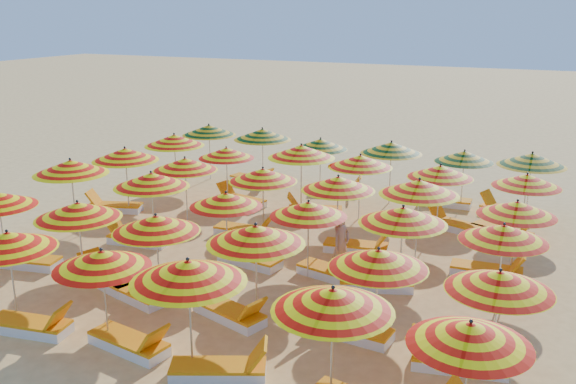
% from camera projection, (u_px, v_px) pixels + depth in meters
% --- Properties ---
extents(ground, '(120.00, 120.00, 0.00)m').
position_uv_depth(ground, '(280.00, 254.00, 17.21)').
color(ground, '#F2BE6B').
rests_on(ground, ground).
extents(umbrella_1, '(1.98, 1.98, 2.07)m').
position_uv_depth(umbrella_1, '(8.00, 241.00, 12.96)').
color(umbrella_1, silver).
rests_on(umbrella_1, ground).
extents(umbrella_2, '(2.37, 2.37, 1.98)m').
position_uv_depth(umbrella_2, '(102.00, 260.00, 12.19)').
color(umbrella_2, silver).
rests_on(umbrella_2, ground).
extents(umbrella_3, '(2.19, 2.19, 2.20)m').
position_uv_depth(umbrella_3, '(188.00, 271.00, 11.16)').
color(umbrella_3, silver).
rests_on(umbrella_3, ground).
extents(umbrella_4, '(2.57, 2.57, 2.13)m').
position_uv_depth(umbrella_4, '(333.00, 300.00, 10.21)').
color(umbrella_4, silver).
rests_on(umbrella_4, ground).
extents(umbrella_5, '(2.22, 2.22, 1.98)m').
position_uv_depth(umbrella_5, '(470.00, 334.00, 9.40)').
color(umbrella_5, silver).
rests_on(umbrella_5, ground).
extents(umbrella_7, '(2.11, 2.11, 2.11)m').
position_uv_depth(umbrella_7, '(78.00, 210.00, 14.78)').
color(umbrella_7, silver).
rests_on(umbrella_7, ground).
extents(umbrella_8, '(2.36, 2.36, 2.06)m').
position_uv_depth(umbrella_8, '(156.00, 224.00, 14.00)').
color(umbrella_8, silver).
rests_on(umbrella_8, ground).
extents(umbrella_9, '(2.48, 2.48, 2.17)m').
position_uv_depth(umbrella_9, '(256.00, 235.00, 13.05)').
color(umbrella_9, silver).
rests_on(umbrella_9, ground).
extents(umbrella_10, '(2.47, 2.47, 2.04)m').
position_uv_depth(umbrella_10, '(378.00, 259.00, 12.09)').
color(umbrella_10, silver).
rests_on(umbrella_10, ground).
extents(umbrella_11, '(2.44, 2.44, 2.02)m').
position_uv_depth(umbrella_11, '(500.00, 281.00, 11.15)').
color(umbrella_11, silver).
rests_on(umbrella_11, ground).
extents(umbrella_12, '(2.61, 2.61, 2.26)m').
position_uv_depth(umbrella_12, '(71.00, 167.00, 18.27)').
color(umbrella_12, silver).
rests_on(umbrella_12, ground).
extents(umbrella_13, '(2.66, 2.66, 2.17)m').
position_uv_depth(umbrella_13, '(151.00, 180.00, 17.21)').
color(umbrella_13, silver).
rests_on(umbrella_13, ground).
extents(umbrella_14, '(2.21, 2.21, 1.95)m').
position_uv_depth(umbrella_14, '(226.00, 200.00, 16.09)').
color(umbrella_14, silver).
rests_on(umbrella_14, ground).
extents(umbrella_15, '(2.44, 2.44, 1.98)m').
position_uv_depth(umbrella_15, '(308.00, 209.00, 15.27)').
color(umbrella_15, silver).
rests_on(umbrella_15, ground).
extents(umbrella_16, '(2.27, 2.27, 2.13)m').
position_uv_depth(umbrella_16, '(403.00, 215.00, 14.37)').
color(umbrella_16, silver).
rests_on(umbrella_16, ground).
extents(umbrella_17, '(1.96, 1.96, 2.00)m').
position_uv_depth(umbrella_17, '(504.00, 233.00, 13.58)').
color(umbrella_17, silver).
rests_on(umbrella_17, ground).
extents(umbrella_18, '(2.26, 2.26, 2.21)m').
position_uv_depth(umbrella_18, '(125.00, 154.00, 20.07)').
color(umbrella_18, silver).
rests_on(umbrella_18, ground).
extents(umbrella_19, '(2.22, 2.22, 2.08)m').
position_uv_depth(umbrella_19, '(185.00, 164.00, 19.28)').
color(umbrella_19, silver).
rests_on(umbrella_19, ground).
extents(umbrella_20, '(2.17, 2.17, 2.08)m').
position_uv_depth(umbrella_20, '(263.00, 175.00, 18.04)').
color(umbrella_20, silver).
rests_on(umbrella_20, ground).
extents(umbrella_21, '(2.21, 2.21, 2.11)m').
position_uv_depth(umbrella_21, '(338.00, 183.00, 17.07)').
color(umbrella_21, silver).
rests_on(umbrella_21, ground).
extents(umbrella_22, '(2.56, 2.56, 2.19)m').
position_uv_depth(umbrella_22, '(419.00, 187.00, 16.42)').
color(umbrella_22, silver).
rests_on(umbrella_22, ground).
extents(umbrella_23, '(2.47, 2.47, 1.99)m').
position_uv_depth(umbrella_23, '(517.00, 209.00, 15.26)').
color(umbrella_23, silver).
rests_on(umbrella_23, ground).
extents(umbrella_24, '(2.74, 2.74, 2.21)m').
position_uv_depth(umbrella_24, '(174.00, 140.00, 22.23)').
color(umbrella_24, silver).
rests_on(umbrella_24, ground).
extents(umbrella_25, '(2.21, 2.21, 1.97)m').
position_uv_depth(umbrella_25, '(226.00, 153.00, 21.26)').
color(umbrella_25, silver).
rests_on(umbrella_25, ground).
extents(umbrella_26, '(2.84, 2.84, 2.27)m').
position_uv_depth(umbrella_26, '(301.00, 152.00, 20.22)').
color(umbrella_26, silver).
rests_on(umbrella_26, ground).
extents(umbrella_27, '(2.32, 2.32, 2.10)m').
position_uv_depth(umbrella_27, '(360.00, 161.00, 19.57)').
color(umbrella_27, silver).
rests_on(umbrella_27, ground).
extents(umbrella_28, '(2.39, 2.39, 2.04)m').
position_uv_depth(umbrella_28, '(440.00, 172.00, 18.56)').
color(umbrella_28, silver).
rests_on(umbrella_28, ground).
extents(umbrella_29, '(2.19, 2.19, 2.01)m').
position_uv_depth(umbrella_29, '(527.00, 181.00, 17.70)').
color(umbrella_29, silver).
rests_on(umbrella_29, ground).
extents(umbrella_30, '(2.60, 2.60, 2.16)m').
position_uv_depth(umbrella_30, '(209.00, 130.00, 24.32)').
color(umbrella_30, silver).
rests_on(umbrella_30, ground).
extents(umbrella_31, '(2.27, 2.27, 2.22)m').
position_uv_depth(umbrella_31, '(262.00, 134.00, 23.24)').
color(umbrella_31, silver).
rests_on(umbrella_31, ground).
extents(umbrella_32, '(2.53, 2.53, 2.03)m').
position_uv_depth(umbrella_32, '(320.00, 144.00, 22.37)').
color(umbrella_32, silver).
rests_on(umbrella_32, ground).
extents(umbrella_33, '(2.57, 2.57, 2.17)m').
position_uv_depth(umbrella_33, '(391.00, 148.00, 21.17)').
color(umbrella_33, silver).
rests_on(umbrella_33, ground).
extents(umbrella_34, '(2.23, 2.23, 2.01)m').
position_uv_depth(umbrella_34, '(464.00, 157.00, 20.55)').
color(umbrella_34, silver).
rests_on(umbrella_34, ground).
extents(umbrella_35, '(2.33, 2.33, 2.19)m').
position_uv_depth(umbrella_35, '(532.00, 160.00, 19.47)').
color(umbrella_35, silver).
rests_on(umbrella_35, ground).
extents(lounger_1, '(1.80, 0.84, 0.69)m').
position_uv_depth(lounger_1, '(31.00, 325.00, 13.01)').
color(lounger_1, white).
rests_on(lounger_1, ground).
extents(lounger_2, '(1.80, 0.86, 0.69)m').
position_uv_depth(lounger_2, '(130.00, 343.00, 12.32)').
color(lounger_2, white).
rests_on(lounger_2, ground).
extents(lounger_3, '(1.82, 1.24, 0.69)m').
position_uv_depth(lounger_3, '(221.00, 369.00, 11.42)').
color(lounger_3, white).
rests_on(lounger_3, ground).
extents(lounger_6, '(1.81, 0.90, 0.69)m').
position_uv_depth(lounger_6, '(25.00, 261.00, 16.34)').
color(lounger_6, white).
rests_on(lounger_6, ground).
extents(lounger_7, '(1.83, 1.09, 0.69)m').
position_uv_depth(lounger_7, '(107.00, 279.00, 15.24)').
color(lounger_7, white).
rests_on(lounger_7, ground).
extents(lounger_8, '(1.82, 1.03, 0.69)m').
position_uv_depth(lounger_8, '(134.00, 292.00, 14.55)').
color(lounger_8, white).
rests_on(lounger_8, ground).
extents(lounger_9, '(1.83, 1.07, 0.69)m').
position_uv_depth(lounger_9, '(231.00, 313.00, 13.54)').
color(lounger_9, white).
rests_on(lounger_9, ground).
extents(lounger_10, '(1.78, 0.74, 0.69)m').
position_uv_depth(lounger_10, '(348.00, 329.00, 12.86)').
color(lounger_10, white).
rests_on(lounger_10, ground).
extents(lounger_11, '(1.81, 0.92, 0.69)m').
position_uv_depth(lounger_11, '(456.00, 361.00, 11.69)').
color(lounger_11, white).
rests_on(lounger_11, ground).
extents(lounger_12, '(1.80, 0.83, 0.69)m').
position_uv_depth(lounger_12, '(137.00, 239.00, 17.91)').
color(lounger_12, white).
rests_on(lounger_12, ground).
extents(lounger_13, '(1.80, 0.84, 0.69)m').
position_uv_depth(lounger_13, '(248.00, 259.00, 16.48)').
color(lounger_13, white).
rests_on(lounger_13, ground).
extents(lounger_14, '(1.82, 0.94, 0.69)m').
position_uv_depth(lounger_14, '(333.00, 273.00, 15.60)').
color(lounger_14, white).
rests_on(lounger_14, ground).
extents(lounger_15, '(1.83, 1.14, 0.69)m').
position_uv_depth(lounger_15, '(374.00, 283.00, 15.04)').
color(lounger_15, white).
rests_on(lounger_15, ground).
extents(lounger_16, '(1.83, 1.11, 0.69)m').
position_uv_depth(lounger_16, '(114.00, 207.00, 20.78)').
color(lounger_16, white).
rests_on(lounger_16, ground).
extents(lounger_17, '(1.76, 0.66, 0.69)m').
position_uv_depth(lounger_17, '(245.00, 231.00, 18.55)').
color(lounger_17, white).
rests_on(lounger_17, ground).
extents(lounger_18, '(1.80, 0.86, 0.69)m').
position_uv_depth(lounger_18, '(358.00, 247.00, 17.30)').
color(lounger_18, white).
rests_on(lounger_18, ground).
extents(lounger_19, '(1.77, 0.69, 0.69)m').
position_uv_depth(lounger_19, '(488.00, 271.00, 15.72)').
color(lounger_19, white).
rests_on(lounger_19, ground).
extents(lounger_20, '(1.81, 0.91, 0.69)m').
position_uv_depth(lounger_20, '(241.00, 200.00, 21.49)').
color(lounger_20, white).
rests_on(lounger_20, ground).
extents(lounger_21, '(1.83, 1.16, 0.69)m').
position_uv_depth(lounger_21, '(314.00, 211.00, 20.39)').
color(lounger_21, white).
rests_on(lounger_21, ground).
extents(lounger_22, '(1.83, 1.15, 0.69)m').
position_uv_depth(lounger_22, '(455.00, 225.00, 19.01)').
color(lounger_22, white).
rests_on(lounger_22, ground).
extents(lounger_23, '(1.82, 1.16, 0.69)m').
position_uv_depth(lounger_23, '(503.00, 232.00, 18.44)').
color(lounger_23, white).
rests_on(lounger_23, ground).
extents(lounger_24, '(1.82, 0.96, 0.69)m').
position_uv_depth(lounger_24, '(253.00, 180.00, 24.04)').
color(lounger_24, white).
rests_on(lounger_24, ground).
extents(lounger_25, '(1.83, 1.04, 0.69)m').
position_uv_depth(lounger_25, '(338.00, 189.00, 22.78)').
color(lounger_25, white).
rests_on(lounger_25, ground).
extents(lounger_26, '(1.76, 0.67, 0.69)m').
position_uv_depth(lounger_26, '(444.00, 201.00, 21.42)').
color(lounger_26, white).
rests_on(lounger_26, ground).
extents(lounger_27, '(1.83, 1.11, 0.69)m').
position_uv_depth(lounger_27, '(507.00, 211.00, 20.34)').
color(lounger_27, white).
rests_on(lounger_27, ground).
extents(beachgoer_a, '(0.52, 0.66, 1.57)m').
position_uv_depth(beachgoer_a, '(341.00, 244.00, 15.70)').
color(beachgoer_a, tan).
rests_on(beachgoer_a, ground).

